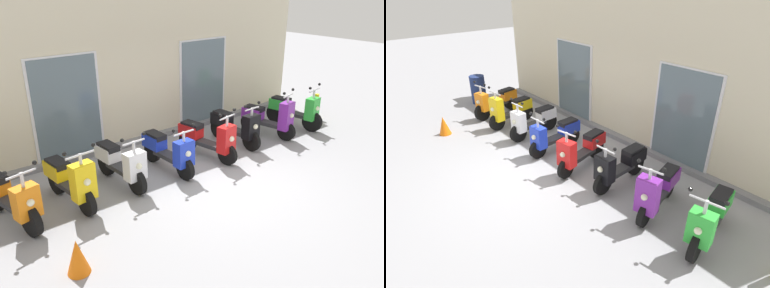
{
  "view_description": "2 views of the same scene",
  "coord_description": "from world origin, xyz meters",
  "views": [
    {
      "loc": [
        -4.74,
        -4.91,
        3.7
      ],
      "look_at": [
        -0.26,
        0.71,
        0.67
      ],
      "focal_mm": 36.8,
      "sensor_mm": 36.0,
      "label": 1
    },
    {
      "loc": [
        5.3,
        -3.07,
        3.99
      ],
      "look_at": [
        0.6,
        0.95,
        0.71
      ],
      "focal_mm": 30.08,
      "sensor_mm": 36.0,
      "label": 2
    }
  ],
  "objects": [
    {
      "name": "scooter_yellow",
      "position": [
        -2.63,
        1.12,
        0.48
      ],
      "size": [
        0.58,
        1.52,
        1.24
      ],
      "color": "black",
      "rests_on": "ground_plane"
    },
    {
      "name": "scooter_green",
      "position": [
        3.63,
        1.2,
        0.47
      ],
      "size": [
        0.65,
        1.6,
        1.24
      ],
      "color": "black",
      "rests_on": "ground_plane"
    },
    {
      "name": "scooter_white",
      "position": [
        -1.59,
        1.24,
        0.46
      ],
      "size": [
        0.54,
        1.56,
        1.17
      ],
      "color": "black",
      "rests_on": "ground_plane"
    },
    {
      "name": "scooter_orange",
      "position": [
        -3.61,
        1.19,
        0.45
      ],
      "size": [
        0.67,
        1.65,
        1.19
      ],
      "color": "black",
      "rests_on": "ground_plane"
    },
    {
      "name": "storefront_facade",
      "position": [
        -0.0,
        3.07,
        1.76
      ],
      "size": [
        10.36,
        0.5,
        3.64
      ],
      "color": "beige",
      "rests_on": "ground_plane"
    },
    {
      "name": "scooter_red",
      "position": [
        0.52,
        1.13,
        0.47
      ],
      "size": [
        0.65,
        1.59,
        1.21
      ],
      "color": "black",
      "rests_on": "ground_plane"
    },
    {
      "name": "scooter_purple",
      "position": [
        2.6,
        1.18,
        0.48
      ],
      "size": [
        0.66,
        1.51,
        1.27
      ],
      "color": "black",
      "rests_on": "ground_plane"
    },
    {
      "name": "trash_bin",
      "position": [
        -4.98,
        1.23,
        0.47
      ],
      "size": [
        0.49,
        0.49,
        0.95
      ],
      "primitive_type": "cylinder",
      "color": "navy",
      "rests_on": "ground_plane"
    },
    {
      "name": "traffic_cone",
      "position": [
        -3.28,
        -0.62,
        0.26
      ],
      "size": [
        0.32,
        0.32,
        0.52
      ],
      "primitive_type": "cone",
      "color": "orange",
      "rests_on": "ground_plane"
    },
    {
      "name": "scooter_blue",
      "position": [
        -0.53,
        1.17,
        0.45
      ],
      "size": [
        0.56,
        1.57,
        1.12
      ],
      "color": "black",
      "rests_on": "ground_plane"
    },
    {
      "name": "ground_plane",
      "position": [
        0.0,
        0.0,
        0.0
      ],
      "size": [
        40.0,
        40.0,
        0.0
      ],
      "primitive_type": "plane",
      "color": "#939399"
    },
    {
      "name": "scooter_black",
      "position": [
        1.54,
        1.31,
        0.47
      ],
      "size": [
        0.52,
        1.57,
        1.15
      ],
      "color": "black",
      "rests_on": "ground_plane"
    }
  ]
}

